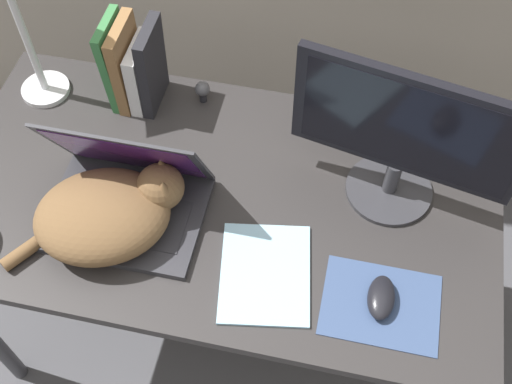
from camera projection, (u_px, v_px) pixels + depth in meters
The scene contains 9 objects.
desk at pixel (221, 213), 1.62m from camera, with size 1.35×0.73×0.76m.
laptop at pixel (126, 196), 1.50m from camera, with size 0.37×0.28×0.27m.
cat at pixel (109, 213), 1.45m from camera, with size 0.39×0.35×0.15m.
external_monitor at pixel (405, 137), 1.39m from camera, with size 0.51×0.21×0.39m.
mousepad at pixel (381, 305), 1.39m from camera, with size 0.26×0.19×0.00m.
computer_mouse at pixel (381, 298), 1.38m from camera, with size 0.06×0.11×0.04m.
book_row at pixel (134, 66), 1.65m from camera, with size 0.13×0.15×0.25m.
notepad at pixel (265, 273), 1.43m from camera, with size 0.24×0.28×0.01m.
webcam at pixel (202, 90), 1.70m from camera, with size 0.04×0.04×0.07m.
Camera 1 is at (0.27, -0.47, 2.05)m, focal length 45.00 mm.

